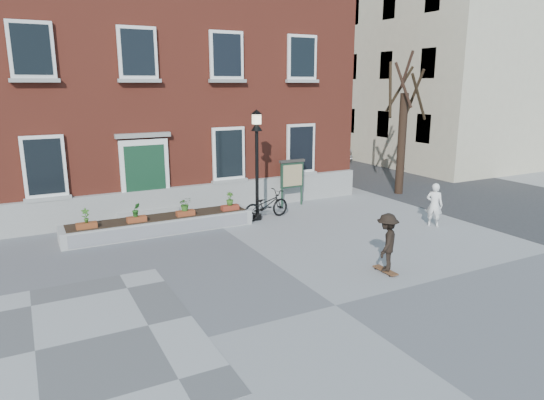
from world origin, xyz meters
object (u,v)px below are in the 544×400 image
bystander (434,205)px  notice_board (292,175)px  lamp_post (257,150)px  parked_car (326,148)px  bicycle (266,205)px  skateboarder (387,242)px

bystander → notice_board: size_ratio=0.81×
bystander → lamp_post: bearing=20.6°
parked_car → notice_board: (-8.13, -9.69, 0.53)m
bicycle → bystander: bystander is taller
notice_board → skateboarder: (-1.38, -7.28, -0.44)m
parked_car → bystander: bearing=-101.2°
bicycle → bystander: 5.85m
parked_car → lamp_post: size_ratio=1.13×
lamp_post → parked_car: bearing=46.7°
bicycle → skateboarder: 6.05m
parked_car → bicycle: bearing=-123.5°
skateboarder → bicycle: bearing=94.0°
bicycle → notice_board: size_ratio=1.05×
bicycle → bystander: bearing=-138.1°
bystander → skateboarder: bearing=86.7°
lamp_post → bystander: bearing=-35.4°
bicycle → lamp_post: bearing=68.1°
bicycle → notice_board: bearing=-66.6°
lamp_post → skateboarder: 6.37m
bicycle → parked_car: parked_car is taller
notice_board → parked_car: bearing=50.0°
lamp_post → notice_board: bearing=29.2°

